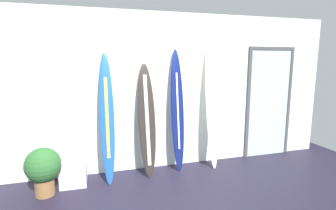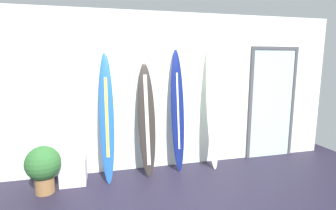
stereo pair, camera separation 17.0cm
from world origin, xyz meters
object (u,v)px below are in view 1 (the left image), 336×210
surfboard_cobalt (107,119)px  surfboard_charcoal (147,121)px  potted_plant (43,168)px  display_block_left (73,171)px  surfboard_ivory (212,108)px  surfboard_navy (177,112)px  glass_door (269,101)px

surfboard_cobalt → surfboard_charcoal: surfboard_cobalt is taller
surfboard_cobalt → potted_plant: 1.16m
surfboard_cobalt → display_block_left: bearing=-178.1°
surfboard_ivory → display_block_left: size_ratio=5.16×
surfboard_charcoal → surfboard_ivory: surfboard_ivory is taller
surfboard_ivory → display_block_left: bearing=-178.2°
surfboard_navy → glass_door: size_ratio=0.97×
glass_door → potted_plant: size_ratio=3.11×
surfboard_cobalt → surfboard_charcoal: size_ratio=1.09×
display_block_left → potted_plant: 0.50m
surfboard_navy → surfboard_ivory: (0.65, -0.03, 0.04)m
surfboard_navy → surfboard_ivory: surfboard_ivory is taller
surfboard_cobalt → potted_plant: bearing=-164.5°
surfboard_charcoal → display_block_left: bearing=-176.8°
surfboard_cobalt → surfboard_charcoal: (0.66, 0.05, -0.08)m
surfboard_charcoal → potted_plant: bearing=-169.1°
display_block_left → potted_plant: (-0.39, -0.24, 0.20)m
glass_door → surfboard_ivory: bearing=-171.4°
display_block_left → glass_door: size_ratio=0.19×
glass_door → potted_plant: glass_door is taller
glass_door → surfboard_charcoal: bearing=-175.2°
display_block_left → surfboard_charcoal: bearing=3.2°
surfboard_navy → surfboard_charcoal: bearing=-176.5°
surfboard_ivory → glass_door: 1.41m
surfboard_charcoal → potted_plant: surfboard_charcoal is taller
surfboard_charcoal → potted_plant: size_ratio=2.68×
surfboard_cobalt → surfboard_charcoal: 0.67m
surfboard_navy → glass_door: bearing=5.2°
surfboard_charcoal → glass_door: bearing=4.8°
surfboard_cobalt → glass_door: glass_door is taller
surfboard_ivory → potted_plant: surfboard_ivory is taller
surfboard_navy → surfboard_ivory: size_ratio=0.96×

